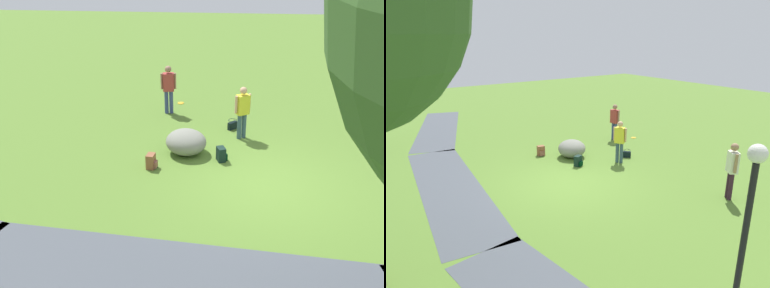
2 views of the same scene
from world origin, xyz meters
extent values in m
plane|color=#567C2E|center=(0.00, 0.00, 0.00)|extent=(48.00, 48.00, 0.00)
cube|color=#494F57|center=(1.89, 3.27, 0.00)|extent=(8.13, 2.53, 0.01)
cube|color=#494F57|center=(9.69, 1.68, 0.00)|extent=(8.17, 4.16, 0.01)
cylinder|color=black|center=(-6.52, 1.04, 1.47)|extent=(0.10, 0.10, 2.94)
sphere|color=white|center=(-6.52, 1.04, 3.08)|extent=(0.28, 0.28, 0.28)
ellipsoid|color=gray|center=(2.12, -1.57, 0.34)|extent=(1.50, 1.47, 0.69)
cylinder|color=#36515D|center=(0.63, -2.65, 0.39)|extent=(0.13, 0.13, 0.78)
cylinder|color=#36515D|center=(0.49, -2.72, 0.39)|extent=(0.13, 0.13, 0.78)
cube|color=yellow|center=(0.56, -2.69, 1.08)|extent=(0.43, 0.39, 0.59)
cylinder|color=tan|center=(0.75, -2.58, 1.11)|extent=(0.08, 0.08, 0.52)
cylinder|color=tan|center=(0.37, -2.79, 1.11)|extent=(0.08, 0.08, 0.52)
sphere|color=tan|center=(0.56, -2.69, 1.51)|extent=(0.21, 0.21, 0.21)
cylinder|color=#374479|center=(3.06, -4.48, 0.40)|extent=(0.13, 0.13, 0.80)
cylinder|color=#374479|center=(2.90, -4.50, 0.40)|extent=(0.13, 0.13, 0.80)
cube|color=#AA3836|center=(2.98, -4.49, 1.10)|extent=(0.39, 0.29, 0.60)
cylinder|color=#9C7059|center=(3.20, -4.46, 1.14)|extent=(0.08, 0.08, 0.53)
cylinder|color=#9C7059|center=(2.76, -4.52, 1.14)|extent=(0.08, 0.08, 0.53)
sphere|color=#9C7059|center=(2.98, -4.49, 1.54)|extent=(0.22, 0.22, 0.22)
cylinder|color=#321B2A|center=(-3.69, -3.28, 0.42)|extent=(0.13, 0.13, 0.83)
cylinder|color=#321B2A|center=(-3.56, -3.38, 0.42)|extent=(0.13, 0.13, 0.83)
cube|color=silver|center=(-3.62, -3.33, 1.15)|extent=(0.43, 0.41, 0.63)
cylinder|color=#9F7955|center=(-3.80, -3.20, 1.18)|extent=(0.08, 0.08, 0.56)
cylinder|color=#9F7955|center=(-3.44, -3.46, 1.18)|extent=(0.08, 0.08, 0.56)
sphere|color=#9F7955|center=(-3.62, -3.33, 1.60)|extent=(0.23, 0.23, 0.23)
cube|color=black|center=(0.82, -3.31, 0.12)|extent=(0.31, 0.31, 0.24)
torus|color=black|center=(0.82, -3.31, 0.30)|extent=(0.38, 0.38, 0.02)
cube|color=black|center=(1.14, -1.18, 0.20)|extent=(0.28, 0.33, 0.40)
cube|color=black|center=(1.01, -1.23, 0.12)|extent=(0.12, 0.20, 0.18)
cube|color=brown|center=(2.97, -0.63, 0.20)|extent=(0.24, 0.31, 0.40)
cube|color=#905544|center=(2.84, -0.61, 0.12)|extent=(0.09, 0.20, 0.18)
cylinder|color=gold|center=(2.68, -5.43, 0.01)|extent=(0.22, 0.22, 0.02)
camera|label=1|loc=(1.04, 9.56, 5.78)|focal=41.73mm
camera|label=2|loc=(-8.94, 5.78, 4.69)|focal=33.02mm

